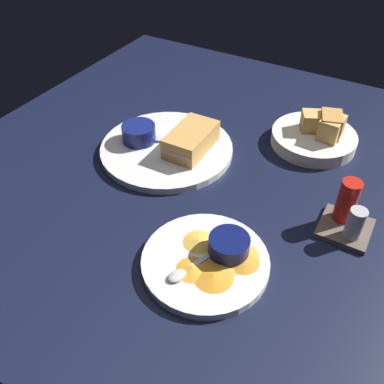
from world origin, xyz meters
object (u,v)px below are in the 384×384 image
sandwich_half_near (191,140)px  ramekin_light_gravy (229,245)px  condiment_caddy (348,215)px  plate_sandwich_main (167,149)px  bread_basket_rear (317,135)px  spoon_by_gravy_ramekin (183,272)px  ramekin_dark_sauce (139,132)px  spoon_by_dark_ramekin (165,139)px  plate_chips_companion (205,262)px

sandwich_half_near → ramekin_light_gravy: (22.75, 20.22, -0.62)cm
condiment_caddy → plate_sandwich_main: bearing=-95.7°
bread_basket_rear → spoon_by_gravy_ramekin: bearing=-8.2°
ramekin_dark_sauce → spoon_by_gravy_ramekin: ramekin_dark_sauce is taller
plate_sandwich_main → ramekin_light_gravy: 33.13cm
ramekin_dark_sauce → condiment_caddy: (2.96, 47.41, -0.28)cm
spoon_by_dark_ramekin → ramekin_light_gravy: (22.72, 27.04, 1.42)cm
plate_chips_companion → ramekin_light_gravy: (-3.21, 2.67, 2.58)cm
spoon_by_dark_ramekin → plate_sandwich_main: bearing=40.4°
sandwich_half_near → bread_basket_rear: (-17.58, 22.77, -1.50)cm
ramekin_dark_sauce → spoon_by_gravy_ramekin: (27.38, 27.74, -1.72)cm
spoon_by_gravy_ramekin → condiment_caddy: size_ratio=1.02×
plate_sandwich_main → condiment_caddy: size_ratio=3.11×
plate_sandwich_main → sandwich_half_near: size_ratio=2.21×
ramekin_light_gravy → condiment_caddy: (-16.87, 15.33, 0.02)cm
ramekin_dark_sauce → plate_chips_companion: (23.04, 29.41, -2.89)cm
ramekin_dark_sauce → bread_basket_rear: (-20.51, 34.63, -1.19)cm
plate_sandwich_main → spoon_by_gravy_ramekin: spoon_by_gravy_ramekin is taller
plate_sandwich_main → spoon_by_gravy_ramekin: size_ratio=3.03×
sandwich_half_near → spoon_by_dark_ramekin: sandwich_half_near is taller
ramekin_light_gravy → condiment_caddy: 22.79cm
ramekin_dark_sauce → spoon_by_dark_ramekin: ramekin_dark_sauce is taller
ramekin_dark_sauce → spoon_by_gravy_ramekin: bearing=45.4°
sandwich_half_near → plate_chips_companion: sandwich_half_near is taller
plate_chips_companion → ramekin_dark_sauce: bearing=-128.1°
ramekin_dark_sauce → ramekin_light_gravy: bearing=58.3°
plate_chips_companion → spoon_by_gravy_ramekin: bearing=-21.0°
plate_chips_companion → ramekin_light_gravy: ramekin_light_gravy is taller
plate_chips_companion → bread_basket_rear: 43.89cm
sandwich_half_near → spoon_by_gravy_ramekin: (30.30, 15.88, -2.04)cm
ramekin_dark_sauce → spoon_by_gravy_ramekin: 39.01cm
ramekin_dark_sauce → ramekin_light_gravy: 37.71cm
plate_chips_companion → bread_basket_rear: bread_basket_rear is taller
ramekin_light_gravy → bread_basket_rear: 40.42cm
ramekin_dark_sauce → spoon_by_dark_ramekin: bearing=119.8°
plate_chips_companion → condiment_caddy: bearing=138.1°
spoon_by_dark_ramekin → plate_chips_companion: 35.60cm
sandwich_half_near → spoon_by_gravy_ramekin: sandwich_half_near is taller
ramekin_dark_sauce → ramekin_light_gravy: size_ratio=1.09×
plate_sandwich_main → ramekin_dark_sauce: size_ratio=3.93×
plate_sandwich_main → spoon_by_dark_ramekin: (-1.77, -1.50, 1.16)cm
spoon_by_dark_ramekin → ramekin_light_gravy: 35.34cm
condiment_caddy → spoon_by_dark_ramekin: bearing=-97.9°
ramekin_light_gravy → bread_basket_rear: bearing=176.4°
spoon_by_dark_ramekin → plate_chips_companion: size_ratio=0.43×
spoon_by_dark_ramekin → bread_basket_rear: bread_basket_rear is taller
spoon_by_gravy_ramekin → bread_basket_rear: 48.38cm
bread_basket_rear → condiment_caddy: condiment_caddy is taller
sandwich_half_near → plate_chips_companion: (25.96, 17.55, -3.20)cm
sandwich_half_near → condiment_caddy: 36.03cm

